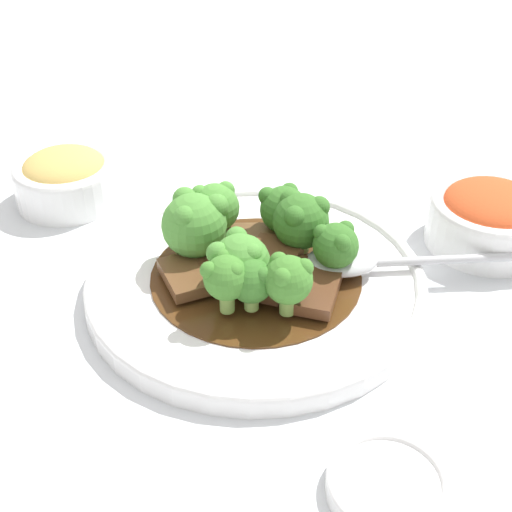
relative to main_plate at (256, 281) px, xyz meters
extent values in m
plane|color=silver|center=(0.00, 0.00, -0.01)|extent=(4.00, 4.00, 0.00)
cylinder|color=white|center=(0.00, 0.00, 0.00)|extent=(0.27, 0.27, 0.01)
torus|color=white|center=(0.00, 0.00, 0.00)|extent=(0.27, 0.27, 0.01)
cylinder|color=#4C2D14|center=(0.00, 0.00, 0.00)|extent=(0.16, 0.16, 0.00)
cube|color=brown|center=(-0.03, -0.02, 0.01)|extent=(0.06, 0.07, 0.01)
cube|color=#56331E|center=(0.00, 0.01, 0.02)|extent=(0.07, 0.04, 0.01)
cube|color=#56331E|center=(0.01, -0.03, 0.01)|extent=(0.06, 0.06, 0.01)
cube|color=brown|center=(0.03, -0.04, 0.01)|extent=(0.06, 0.06, 0.01)
cube|color=#56331E|center=(0.01, 0.05, 0.01)|extent=(0.07, 0.05, 0.01)
cylinder|color=#7FA84C|center=(0.03, 0.04, 0.02)|extent=(0.01, 0.01, 0.02)
sphere|color=#427F2D|center=(0.03, 0.04, 0.04)|extent=(0.04, 0.04, 0.04)
sphere|color=#427F2D|center=(0.05, 0.04, 0.05)|extent=(0.01, 0.01, 0.01)
sphere|color=#427F2D|center=(0.03, 0.05, 0.05)|extent=(0.01, 0.01, 0.01)
sphere|color=#427F2D|center=(0.03, 0.03, 0.05)|extent=(0.01, 0.01, 0.01)
cylinder|color=#7FA84C|center=(-0.06, 0.00, 0.01)|extent=(0.01, 0.01, 0.01)
sphere|color=#387028|center=(-0.06, 0.00, 0.03)|extent=(0.04, 0.04, 0.04)
sphere|color=#387028|center=(-0.05, 0.01, 0.05)|extent=(0.01, 0.01, 0.01)
sphere|color=#387028|center=(-0.07, 0.00, 0.05)|extent=(0.01, 0.01, 0.01)
sphere|color=#387028|center=(-0.05, -0.01, 0.05)|extent=(0.01, 0.01, 0.01)
cylinder|color=#8EB756|center=(0.04, 0.01, 0.02)|extent=(0.01, 0.01, 0.01)
sphere|color=#387028|center=(0.04, 0.01, 0.03)|extent=(0.03, 0.03, 0.03)
sphere|color=#387028|center=(0.04, 0.02, 0.04)|extent=(0.01, 0.01, 0.01)
sphere|color=#387028|center=(0.03, 0.01, 0.04)|extent=(0.01, 0.01, 0.01)
sphere|color=#387028|center=(0.05, 0.01, 0.04)|extent=(0.01, 0.01, 0.01)
cylinder|color=#7FA84C|center=(-0.04, 0.02, 0.01)|extent=(0.01, 0.01, 0.01)
sphere|color=#387028|center=(-0.04, 0.02, 0.04)|extent=(0.05, 0.05, 0.05)
sphere|color=#387028|center=(-0.05, 0.03, 0.05)|extent=(0.02, 0.02, 0.02)
sphere|color=#387028|center=(-0.05, 0.01, 0.05)|extent=(0.02, 0.02, 0.02)
sphere|color=#387028|center=(-0.03, 0.02, 0.05)|extent=(0.02, 0.02, 0.02)
cylinder|color=#7FA84C|center=(-0.02, 0.05, 0.01)|extent=(0.01, 0.01, 0.01)
sphere|color=#387028|center=(-0.02, 0.05, 0.03)|extent=(0.04, 0.04, 0.04)
sphere|color=#387028|center=(-0.04, 0.06, 0.04)|extent=(0.01, 0.01, 0.01)
sphere|color=#387028|center=(-0.02, 0.04, 0.04)|extent=(0.01, 0.01, 0.01)
sphere|color=#387028|center=(-0.02, 0.06, 0.04)|extent=(0.01, 0.01, 0.01)
cylinder|color=#7FA84C|center=(0.03, 0.00, 0.01)|extent=(0.01, 0.01, 0.01)
sphere|color=#4C8E38|center=(0.03, 0.00, 0.04)|extent=(0.04, 0.04, 0.04)
sphere|color=#4C8E38|center=(0.01, -0.01, 0.05)|extent=(0.02, 0.02, 0.02)
sphere|color=#4C8E38|center=(0.04, -0.01, 0.05)|extent=(0.02, 0.02, 0.02)
sphere|color=#4C8E38|center=(0.03, 0.01, 0.05)|extent=(0.02, 0.02, 0.02)
cylinder|color=#7FA84C|center=(0.00, -0.05, 0.01)|extent=(0.02, 0.02, 0.01)
sphere|color=#4C8E38|center=(0.00, -0.05, 0.04)|extent=(0.05, 0.05, 0.05)
sphere|color=#4C8E38|center=(-0.01, -0.07, 0.05)|extent=(0.02, 0.02, 0.02)
sphere|color=#4C8E38|center=(0.01, -0.05, 0.05)|extent=(0.02, 0.02, 0.02)
sphere|color=#4C8E38|center=(-0.01, -0.04, 0.05)|extent=(0.02, 0.02, 0.02)
cylinder|color=#8EB756|center=(-0.03, -0.05, 0.02)|extent=(0.01, 0.01, 0.01)
sphere|color=#4C8E38|center=(-0.03, -0.05, 0.04)|extent=(0.04, 0.04, 0.04)
sphere|color=#4C8E38|center=(-0.03, -0.06, 0.05)|extent=(0.02, 0.02, 0.02)
sphere|color=#4C8E38|center=(-0.02, -0.04, 0.05)|extent=(0.02, 0.02, 0.02)
sphere|color=#4C8E38|center=(-0.04, -0.05, 0.05)|extent=(0.02, 0.02, 0.02)
cylinder|color=#7FA84C|center=(0.05, 0.00, 0.02)|extent=(0.01, 0.01, 0.02)
sphere|color=#427F2D|center=(0.05, 0.00, 0.04)|extent=(0.03, 0.03, 0.03)
sphere|color=#427F2D|center=(0.06, -0.01, 0.05)|extent=(0.01, 0.01, 0.01)
sphere|color=#427F2D|center=(0.05, 0.01, 0.05)|extent=(0.01, 0.01, 0.01)
sphere|color=#427F2D|center=(0.04, -0.01, 0.05)|extent=(0.01, 0.01, 0.01)
ellipsoid|color=#B7B7BC|center=(-0.03, 0.06, 0.02)|extent=(0.06, 0.07, 0.01)
cylinder|color=#B7B7BC|center=(-0.08, 0.15, 0.01)|extent=(0.08, 0.14, 0.01)
cylinder|color=white|center=(-0.14, 0.15, -0.01)|extent=(0.06, 0.06, 0.01)
cylinder|color=white|center=(-0.14, 0.15, 0.01)|extent=(0.10, 0.10, 0.04)
torus|color=white|center=(-0.14, 0.15, 0.03)|extent=(0.10, 0.10, 0.01)
ellipsoid|color=#D14C23|center=(-0.14, 0.15, 0.03)|extent=(0.08, 0.08, 0.03)
cylinder|color=white|center=(-0.05, -0.22, -0.01)|extent=(0.05, 0.05, 0.01)
cylinder|color=white|center=(-0.05, -0.22, 0.01)|extent=(0.10, 0.10, 0.03)
torus|color=white|center=(-0.05, -0.22, 0.02)|extent=(0.10, 0.10, 0.01)
ellipsoid|color=tan|center=(-0.05, -0.22, 0.03)|extent=(0.07, 0.07, 0.02)
cylinder|color=white|center=(0.14, 0.15, -0.01)|extent=(0.07, 0.07, 0.01)
torus|color=white|center=(0.14, 0.15, 0.00)|extent=(0.07, 0.07, 0.01)
camera|label=1|loc=(0.40, 0.18, 0.34)|focal=50.00mm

